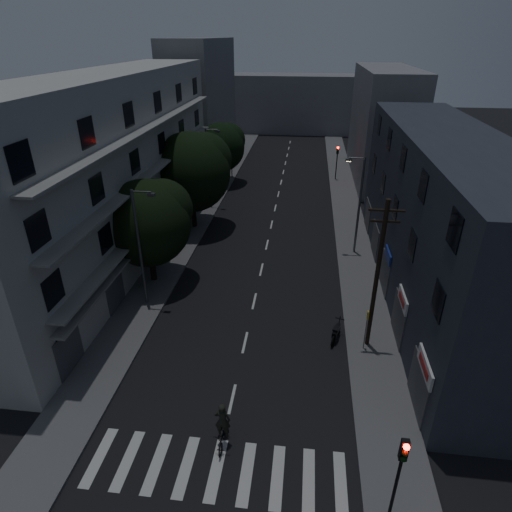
% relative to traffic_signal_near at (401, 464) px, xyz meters
% --- Properties ---
extents(ground, '(160.00, 160.00, 0.00)m').
position_rel_traffic_signal_near_xyz_m(ground, '(-6.93, 28.21, -3.10)').
color(ground, black).
rests_on(ground, ground).
extents(sidewalk_left, '(3.00, 90.00, 0.15)m').
position_rel_traffic_signal_near_xyz_m(sidewalk_left, '(-14.43, 28.21, -3.02)').
color(sidewalk_left, '#565659').
rests_on(sidewalk_left, ground).
extents(sidewalk_right, '(3.00, 90.00, 0.15)m').
position_rel_traffic_signal_near_xyz_m(sidewalk_right, '(0.57, 28.21, -3.02)').
color(sidewalk_right, '#565659').
rests_on(sidewalk_right, ground).
extents(crosswalk, '(10.90, 3.00, 0.01)m').
position_rel_traffic_signal_near_xyz_m(crosswalk, '(-6.93, 1.21, -3.09)').
color(crosswalk, beige).
rests_on(crosswalk, ground).
extents(lane_markings, '(0.15, 60.50, 0.01)m').
position_rel_traffic_signal_near_xyz_m(lane_markings, '(-6.93, 34.46, -3.09)').
color(lane_markings, beige).
rests_on(lane_markings, ground).
extents(building_left, '(7.00, 36.00, 14.00)m').
position_rel_traffic_signal_near_xyz_m(building_left, '(-18.91, 21.21, 3.89)').
color(building_left, '#ABABA6').
rests_on(building_left, ground).
extents(building_right, '(6.19, 28.00, 11.00)m').
position_rel_traffic_signal_near_xyz_m(building_right, '(5.06, 17.21, 2.40)').
color(building_right, '#292D38').
rests_on(building_right, ground).
extents(building_far_left, '(6.00, 20.00, 16.00)m').
position_rel_traffic_signal_near_xyz_m(building_far_left, '(-18.93, 51.21, 4.90)').
color(building_far_left, slate).
rests_on(building_far_left, ground).
extents(building_far_right, '(6.00, 20.00, 13.00)m').
position_rel_traffic_signal_near_xyz_m(building_far_right, '(5.07, 45.21, 3.40)').
color(building_far_right, slate).
rests_on(building_far_right, ground).
extents(building_far_end, '(24.00, 8.00, 10.00)m').
position_rel_traffic_signal_near_xyz_m(building_far_end, '(-6.93, 73.21, 1.90)').
color(building_far_end, slate).
rests_on(building_far_end, ground).
extents(tree_near, '(6.17, 6.17, 7.61)m').
position_rel_traffic_signal_near_xyz_m(tree_near, '(-14.65, 16.12, 1.81)').
color(tree_near, black).
rests_on(tree_near, sidewalk_left).
extents(tree_mid, '(7.15, 7.15, 8.80)m').
position_rel_traffic_signal_near_xyz_m(tree_mid, '(-14.10, 26.28, 2.55)').
color(tree_mid, black).
rests_on(tree_mid, sidewalk_left).
extents(tree_far, '(5.76, 5.76, 7.13)m').
position_rel_traffic_signal_near_xyz_m(tree_far, '(-14.17, 40.12, 1.52)').
color(tree_far, black).
rests_on(tree_far, sidewalk_left).
extents(traffic_signal_near, '(0.28, 0.37, 4.10)m').
position_rel_traffic_signal_near_xyz_m(traffic_signal_near, '(0.00, 0.00, 0.00)').
color(traffic_signal_near, black).
rests_on(traffic_signal_near, sidewalk_right).
extents(traffic_signal_far_right, '(0.28, 0.37, 4.10)m').
position_rel_traffic_signal_near_xyz_m(traffic_signal_far_right, '(-0.19, 42.87, 0.00)').
color(traffic_signal_far_right, black).
rests_on(traffic_signal_far_right, sidewalk_right).
extents(traffic_signal_far_left, '(0.28, 0.37, 4.10)m').
position_rel_traffic_signal_near_xyz_m(traffic_signal_far_left, '(-13.30, 42.09, 0.00)').
color(traffic_signal_far_left, black).
rests_on(traffic_signal_far_left, sidewalk_left).
extents(street_lamp_left_near, '(1.51, 0.25, 8.00)m').
position_rel_traffic_signal_near_xyz_m(street_lamp_left_near, '(-14.05, 12.99, 1.50)').
color(street_lamp_left_near, '#505257').
rests_on(street_lamp_left_near, sidewalk_left).
extents(street_lamp_right, '(1.51, 0.25, 8.00)m').
position_rel_traffic_signal_near_xyz_m(street_lamp_right, '(0.38, 22.52, 1.50)').
color(street_lamp_right, '#575A5E').
rests_on(street_lamp_right, sidewalk_right).
extents(street_lamp_left_far, '(1.51, 0.25, 8.00)m').
position_rel_traffic_signal_near_xyz_m(street_lamp_left_far, '(-13.87, 31.91, 1.50)').
color(street_lamp_left_far, '#515358').
rests_on(street_lamp_left_far, sidewalk_left).
extents(utility_pole, '(1.80, 0.24, 9.00)m').
position_rel_traffic_signal_near_xyz_m(utility_pole, '(0.27, 10.31, 1.77)').
color(utility_pole, black).
rests_on(utility_pole, sidewalk_right).
extents(bus_stop_sign, '(0.06, 0.35, 2.52)m').
position_rel_traffic_signal_near_xyz_m(bus_stop_sign, '(0.02, 9.88, -1.21)').
color(bus_stop_sign, '#595B60').
rests_on(bus_stop_sign, sidewalk_right).
extents(motorcycle, '(0.83, 1.92, 1.27)m').
position_rel_traffic_signal_near_xyz_m(motorcycle, '(-1.54, 10.65, -2.60)').
color(motorcycle, black).
rests_on(motorcycle, ground).
extents(cyclist, '(0.69, 1.89, 2.39)m').
position_rel_traffic_signal_near_xyz_m(cyclist, '(-6.87, 2.56, -2.29)').
color(cyclist, black).
rests_on(cyclist, ground).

